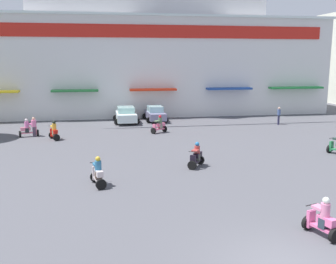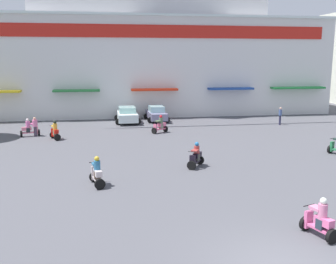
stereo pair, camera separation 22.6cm
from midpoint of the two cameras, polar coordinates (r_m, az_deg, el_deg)
ground_plane at (r=24.32m, az=3.39°, el=-3.94°), size 128.00×128.00×0.00m
colonial_building at (r=46.36m, az=-2.88°, el=13.60°), size 39.94×16.73×19.41m
parked_car_0 at (r=37.90m, az=-5.90°, el=2.56°), size 2.46×4.37×1.55m
parked_car_1 at (r=38.73m, az=-1.58°, el=2.76°), size 2.32×4.34×1.52m
scooter_rider_0 at (r=14.85m, az=21.97°, el=-12.09°), size 0.89×1.43×1.49m
scooter_rider_2 at (r=32.52m, az=-0.98°, el=0.95°), size 1.48×1.25×1.51m
scooter_rider_3 at (r=32.91m, az=-19.66°, el=0.40°), size 1.57×0.90×1.47m
scooter_rider_5 at (r=31.04m, az=-16.19°, el=0.05°), size 0.99×1.42×1.51m
scooter_rider_6 at (r=22.33m, az=4.46°, el=-3.69°), size 1.24×1.47×1.46m
scooter_rider_7 at (r=19.33m, az=-10.16°, el=-6.03°), size 0.83×1.50×1.53m
pedestrian_0 at (r=37.94m, az=16.46°, el=2.49°), size 0.43×0.43×1.68m
pedestrian_1 at (r=32.77m, az=-18.91°, el=0.91°), size 0.55×0.55×1.57m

